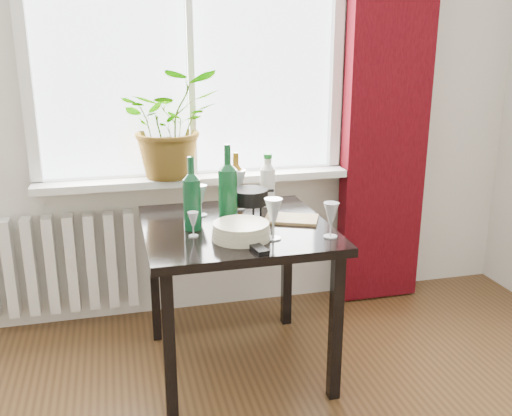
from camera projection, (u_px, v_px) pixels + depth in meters
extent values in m
cube|color=white|center=(189.00, 32.00, 3.00)|extent=(1.72, 0.08, 1.62)
cube|color=white|center=(195.00, 179.00, 3.16)|extent=(1.72, 0.20, 0.04)
cube|color=#38050A|center=(388.00, 88.00, 3.26)|extent=(0.50, 0.12, 2.56)
cube|color=silver|center=(62.00, 264.00, 3.14)|extent=(0.80, 0.10, 0.55)
cube|color=black|center=(236.00, 229.00, 2.65)|extent=(0.85, 0.85, 0.04)
cube|color=black|center=(169.00, 349.00, 2.34)|extent=(0.05, 0.05, 0.70)
cube|color=black|center=(155.00, 279.00, 3.01)|extent=(0.05, 0.05, 0.70)
cube|color=black|center=(336.00, 328.00, 2.51)|extent=(0.05, 0.05, 0.70)
cube|color=black|center=(287.00, 266.00, 3.18)|extent=(0.05, 0.05, 0.70)
imported|color=#207920|center=(171.00, 124.00, 3.03)|extent=(0.54, 0.48, 0.58)
cylinder|color=beige|center=(241.00, 231.00, 2.46)|extent=(0.27, 0.27, 0.07)
cube|color=black|center=(256.00, 247.00, 2.35)|extent=(0.08, 0.17, 0.02)
cube|color=olive|center=(291.00, 219.00, 2.71)|extent=(0.29, 0.25, 0.01)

